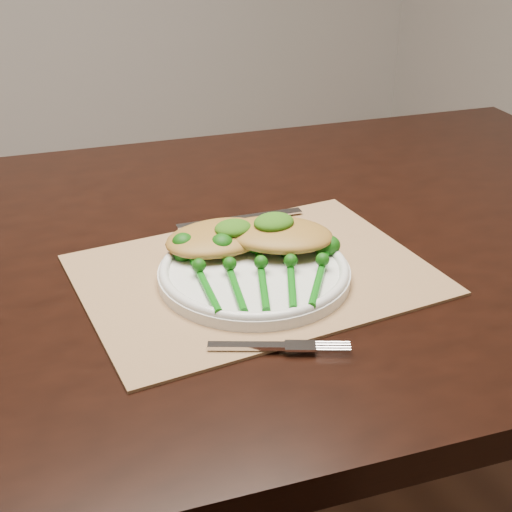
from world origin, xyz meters
name	(u,v)px	position (x,y,z in m)	size (l,w,h in m)	color
dining_table	(196,452)	(0.10, -0.06, 0.38)	(1.71, 1.12, 0.75)	black
placemat	(255,274)	(0.15, -0.17, 0.75)	(0.43, 0.31, 0.00)	#9B754F
dinner_plate	(254,271)	(0.14, -0.19, 0.76)	(0.24, 0.24, 0.02)	silver
knife	(228,221)	(0.18, -0.03, 0.76)	(0.19, 0.04, 0.01)	silver
fork	(289,346)	(0.10, -0.34, 0.76)	(0.14, 0.08, 0.00)	silver
chicken_fillet_left	(219,238)	(0.12, -0.11, 0.78)	(0.14, 0.10, 0.03)	#AA7B31
chicken_fillet_right	(278,234)	(0.19, -0.15, 0.79)	(0.14, 0.10, 0.03)	#AA7B31
pesto_dollop_left	(233,228)	(0.14, -0.13, 0.80)	(0.05, 0.04, 0.02)	#1B480A
pesto_dollop_right	(274,222)	(0.19, -0.15, 0.80)	(0.05, 0.05, 0.02)	#1B480A
broccolini_bundle	(262,278)	(0.13, -0.22, 0.77)	(0.22, 0.23, 0.04)	#0C5F0E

